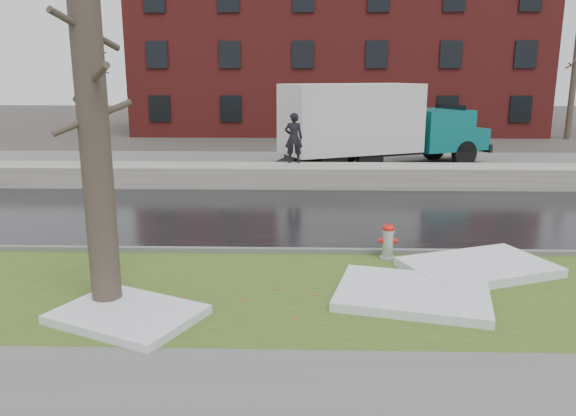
{
  "coord_description": "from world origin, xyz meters",
  "views": [
    {
      "loc": [
        -0.1,
        -10.83,
        3.9
      ],
      "look_at": [
        -0.44,
        1.23,
        1.0
      ],
      "focal_mm": 35.0,
      "sensor_mm": 36.0,
      "label": 1
    }
  ],
  "objects_px": {
    "fire_hydrant": "(388,240)",
    "worker": "(294,138)",
    "box_truck": "(374,124)",
    "tree": "(93,122)"
  },
  "relations": [
    {
      "from": "fire_hydrant",
      "to": "worker",
      "type": "height_order",
      "value": "worker"
    },
    {
      "from": "tree",
      "to": "box_truck",
      "type": "bearing_deg",
      "value": 66.77
    },
    {
      "from": "worker",
      "to": "box_truck",
      "type": "bearing_deg",
      "value": -137.33
    },
    {
      "from": "tree",
      "to": "worker",
      "type": "relative_size",
      "value": 3.43
    },
    {
      "from": "worker",
      "to": "tree",
      "type": "bearing_deg",
      "value": 72.32
    },
    {
      "from": "box_truck",
      "to": "fire_hydrant",
      "type": "bearing_deg",
      "value": -119.46
    },
    {
      "from": "box_truck",
      "to": "worker",
      "type": "height_order",
      "value": "box_truck"
    },
    {
      "from": "fire_hydrant",
      "to": "worker",
      "type": "distance_m",
      "value": 9.04
    },
    {
      "from": "fire_hydrant",
      "to": "worker",
      "type": "bearing_deg",
      "value": 109.65
    },
    {
      "from": "tree",
      "to": "box_truck",
      "type": "xyz_separation_m",
      "value": [
        6.27,
        14.6,
        -1.3
      ]
    }
  ]
}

